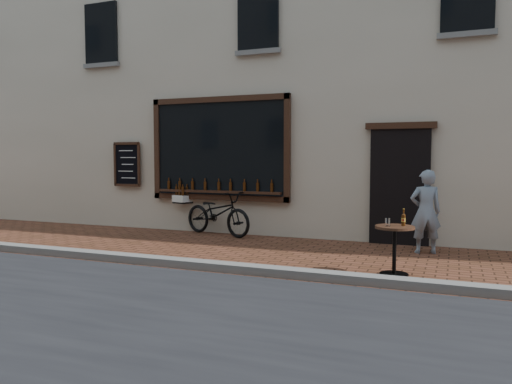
% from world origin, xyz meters
% --- Properties ---
extents(ground, '(90.00, 90.00, 0.00)m').
position_xyz_m(ground, '(0.00, 0.00, 0.00)').
color(ground, '#502C1A').
rests_on(ground, ground).
extents(kerb, '(90.00, 0.25, 0.12)m').
position_xyz_m(kerb, '(0.00, 0.20, 0.06)').
color(kerb, slate).
rests_on(kerb, ground).
extents(shop_building, '(28.00, 6.20, 10.00)m').
position_xyz_m(shop_building, '(0.00, 6.50, 5.00)').
color(shop_building, beige).
rests_on(shop_building, ground).
extents(cargo_bicycle, '(2.16, 1.19, 1.01)m').
position_xyz_m(cargo_bicycle, '(-1.85, 3.21, 0.48)').
color(cargo_bicycle, black).
rests_on(cargo_bicycle, ground).
extents(bistro_table, '(0.55, 0.55, 0.94)m').
position_xyz_m(bistro_table, '(2.11, 0.85, 0.50)').
color(bistro_table, black).
rests_on(bistro_table, ground).
extents(pedestrian, '(0.61, 0.49, 1.45)m').
position_xyz_m(pedestrian, '(2.42, 2.74, 0.73)').
color(pedestrian, gray).
rests_on(pedestrian, ground).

